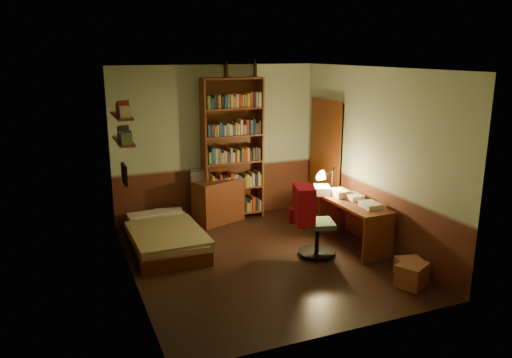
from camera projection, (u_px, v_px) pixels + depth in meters
name	position (u px, v px, depth m)	size (l,w,h in m)	color
floor	(263.00, 260.00, 6.93)	(3.50, 4.00, 0.02)	black
ceiling	(264.00, 68.00, 6.27)	(3.50, 4.00, 0.02)	silver
wall_back	(217.00, 143.00, 8.40)	(3.50, 0.02, 2.60)	#9EB08F
wall_left	(128.00, 182.00, 5.95)	(0.02, 4.00, 2.60)	#9EB08F
wall_right	(374.00, 158.00, 7.24)	(0.02, 4.00, 2.60)	#9EB08F
wall_front	(345.00, 213.00, 4.80)	(3.50, 0.02, 2.60)	#9EB08F
doorway	(326.00, 161.00, 8.47)	(0.06, 0.90, 2.00)	black
door_trim	(324.00, 161.00, 8.46)	(0.02, 0.98, 2.08)	#4A200A
bed	(165.00, 230.00, 7.30)	(0.95, 1.77, 0.53)	olive
dresser	(218.00, 201.00, 8.39)	(0.82, 0.41, 0.73)	#5C2B16
mini_stereo	(200.00, 175.00, 8.29)	(0.30, 0.23, 0.16)	#B2B2B7
bookshelf	(233.00, 150.00, 8.37)	(1.03, 0.32, 2.40)	#5C2B16
bottle_left	(226.00, 70.00, 8.12)	(0.06, 0.06, 0.22)	black
bottle_right	(255.00, 70.00, 8.30)	(0.06, 0.06, 0.22)	black
desk	(354.00, 224.00, 7.33)	(0.52, 1.26, 0.68)	#5C2B16
paper_stack	(322.00, 190.00, 7.67)	(0.23, 0.32, 0.13)	silver
desk_lamp	(332.00, 177.00, 7.66)	(0.16, 0.16, 0.52)	black
office_chair	(318.00, 218.00, 6.95)	(0.55, 0.48, 1.10)	#396443
red_jacket	(317.00, 157.00, 7.00)	(0.25, 0.45, 0.53)	#B00F1C
wall_shelf_lower	(123.00, 141.00, 6.91)	(0.20, 0.90, 0.03)	#5C2B16
wall_shelf_upper	(122.00, 116.00, 6.82)	(0.20, 0.90, 0.03)	#5C2B16
framed_picture	(124.00, 174.00, 6.52)	(0.04, 0.32, 0.26)	black
cardboard_box_a	(412.00, 274.00, 6.14)	(0.38, 0.30, 0.28)	brown
cardboard_box_b	(409.00, 267.00, 6.42)	(0.32, 0.26, 0.23)	brown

